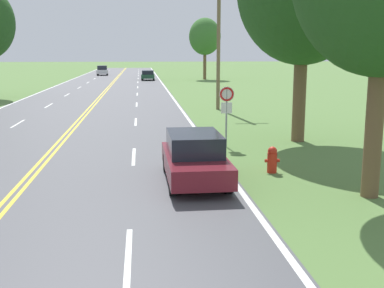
# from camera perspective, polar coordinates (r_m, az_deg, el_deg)

# --- Properties ---
(fire_hydrant) EXTENTS (0.47, 0.31, 0.85)m
(fire_hydrant) POSITION_cam_1_polar(r_m,az_deg,el_deg) (15.54, 9.48, -1.81)
(fire_hydrant) COLOR red
(fire_hydrant) RESTS_ON ground
(traffic_sign) EXTENTS (0.60, 0.10, 2.45)m
(traffic_sign) POSITION_cam_1_polar(r_m,az_deg,el_deg) (19.32, 4.13, 5.01)
(traffic_sign) COLOR gray
(traffic_sign) RESTS_ON ground
(utility_pole_midground) EXTENTS (1.80, 0.24, 9.66)m
(utility_pole_midground) POSITION_cam_1_polar(r_m,az_deg,el_deg) (32.39, 3.17, 12.92)
(utility_pole_midground) COLOR brown
(utility_pole_midground) RESTS_ON ground
(tree_behind_sign) EXTENTS (4.45, 4.45, 8.53)m
(tree_behind_sign) POSITION_cam_1_polar(r_m,az_deg,el_deg) (68.95, 1.54, 12.60)
(tree_behind_sign) COLOR brown
(tree_behind_sign) RESTS_ON ground
(car_maroon_sedan_approaching) EXTENTS (1.76, 4.19, 1.45)m
(car_maroon_sedan_approaching) POSITION_cam_1_polar(r_m,az_deg,el_deg) (14.22, 0.31, -1.58)
(car_maroon_sedan_approaching) COLOR black
(car_maroon_sedan_approaching) RESTS_ON ground
(car_dark_green_hatchback_mid_near) EXTENTS (1.91, 3.77, 1.34)m
(car_dark_green_hatchback_mid_near) POSITION_cam_1_polar(r_m,az_deg,el_deg) (67.15, -5.24, 8.16)
(car_dark_green_hatchback_mid_near) COLOR black
(car_dark_green_hatchback_mid_near) RESTS_ON ground
(car_silver_sedan_mid_far) EXTENTS (1.93, 4.72, 1.60)m
(car_silver_sedan_mid_far) POSITION_cam_1_polar(r_m,az_deg,el_deg) (83.03, -10.57, 8.58)
(car_silver_sedan_mid_far) COLOR black
(car_silver_sedan_mid_far) RESTS_ON ground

